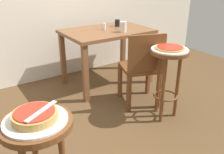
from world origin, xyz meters
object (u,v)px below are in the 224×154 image
object	(u,v)px
cup_far_edge	(117,23)
pizza_server_knife	(41,111)
serving_plate_foreground	(36,120)
stool_foreground	(40,152)
serving_plate_middle	(170,49)
stool_middle	(168,69)
pizza_foreground	(35,115)
dining_table	(107,38)
wooden_chair	(142,67)
cup_near_edge	(123,27)
condiment_shaker	(104,26)
pizza_middle	(170,48)

from	to	relation	value
cup_far_edge	pizza_server_knife	bearing A→B (deg)	-133.92
cup_far_edge	serving_plate_foreground	bearing A→B (deg)	-134.79
pizza_server_knife	stool_foreground	bearing A→B (deg)	115.17
pizza_server_knife	serving_plate_middle	bearing A→B (deg)	-11.37
stool_foreground	stool_middle	size ratio (longest dim) A/B	1.00
pizza_foreground	cup_far_edge	xyz separation A→B (m)	(1.64, 1.65, 0.01)
dining_table	wooden_chair	world-z (taller)	wooden_chair
serving_plate_foreground	cup_near_edge	xyz separation A→B (m)	(1.51, 1.34, 0.06)
pizza_foreground	wooden_chair	world-z (taller)	wooden_chair
stool_foreground	serving_plate_foreground	world-z (taller)	serving_plate_foreground
serving_plate_foreground	condiment_shaker	world-z (taller)	condiment_shaker
pizza_middle	cup_far_edge	bearing A→B (deg)	80.53
serving_plate_foreground	cup_near_edge	bearing A→B (deg)	41.53
serving_plate_middle	condiment_shaker	world-z (taller)	condiment_shaker
stool_foreground	condiment_shaker	size ratio (longest dim) A/B	8.58
serving_plate_foreground	cup_near_edge	world-z (taller)	cup_near_edge
stool_foreground	pizza_server_knife	size ratio (longest dim) A/B	3.34
serving_plate_middle	stool_foreground	bearing A→B (deg)	-161.32
condiment_shaker	pizza_server_knife	world-z (taller)	condiment_shaker
cup_near_edge	serving_plate_foreground	bearing A→B (deg)	-138.47
dining_table	stool_middle	bearing A→B (deg)	-87.99
stool_middle	pizza_server_knife	world-z (taller)	pizza_server_knife
serving_plate_foreground	pizza_middle	bearing A→B (deg)	18.68
stool_foreground	pizza_foreground	bearing A→B (deg)	180.00
serving_plate_foreground	condiment_shaker	distance (m)	2.10
pizza_server_knife	condiment_shaker	bearing A→B (deg)	18.47
dining_table	cup_near_edge	bearing A→B (deg)	-64.56
pizza_middle	pizza_server_knife	size ratio (longest dim) A/B	1.26
stool_foreground	serving_plate_foreground	xyz separation A→B (m)	(-0.00, 0.00, 0.20)
stool_middle	stool_foreground	bearing A→B (deg)	-161.32
dining_table	cup_far_edge	size ratio (longest dim) A/B	11.80
stool_foreground	stool_middle	bearing A→B (deg)	18.68
serving_plate_foreground	stool_middle	bearing A→B (deg)	18.68
serving_plate_middle	cup_near_edge	world-z (taller)	cup_near_edge
serving_plate_foreground	dining_table	size ratio (longest dim) A/B	0.30
stool_middle	condiment_shaker	bearing A→B (deg)	93.33
pizza_foreground	condiment_shaker	bearing A→B (deg)	48.63
serving_plate_middle	pizza_middle	xyz separation A→B (m)	(-0.00, 0.00, 0.02)
stool_foreground	pizza_foreground	xyz separation A→B (m)	(-0.00, 0.00, 0.23)
serving_plate_middle	cup_near_edge	size ratio (longest dim) A/B	2.77
wooden_chair	stool_middle	bearing A→B (deg)	-82.06
condiment_shaker	cup_near_edge	bearing A→B (deg)	-61.22
dining_table	condiment_shaker	distance (m)	0.15
pizza_foreground	serving_plate_foreground	bearing A→B (deg)	0.00
stool_foreground	pizza_server_knife	bearing A→B (deg)	-33.69
wooden_chair	pizza_server_knife	size ratio (longest dim) A/B	3.86
serving_plate_middle	pizza_server_knife	size ratio (longest dim) A/B	1.62
stool_middle	condiment_shaker	size ratio (longest dim) A/B	8.58
stool_foreground	pizza_server_knife	distance (m)	0.26
stool_foreground	cup_far_edge	distance (m)	2.34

